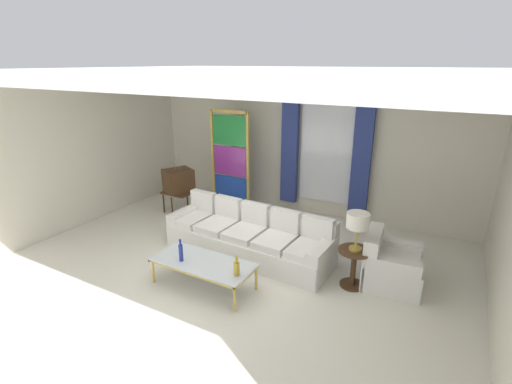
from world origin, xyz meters
The scene contains 15 objects.
ground_plane centered at (0.00, 0.00, 0.00)m, with size 16.00×16.00×0.00m, color silver.
wall_rear centered at (0.00, 3.06, 1.50)m, with size 8.00×0.12×3.00m, color silver.
wall_left centered at (-3.66, 0.60, 1.50)m, with size 0.12×7.00×3.00m, color silver.
ceiling_slab centered at (0.00, 0.80, 3.02)m, with size 8.00×7.60×0.04m, color white.
curtained_window centered at (0.51, 2.89, 1.74)m, with size 2.00×0.17×2.70m.
couch_white_long centered at (0.01, 0.69, 0.31)m, with size 2.96×1.07×0.86m.
coffee_table centered at (-0.08, -0.55, 0.38)m, with size 1.52×0.67×0.41m.
bottle_blue_decanter centered at (0.54, -0.63, 0.52)m, with size 0.08×0.08×0.29m.
bottle_crystal_tall centered at (-0.36, -0.68, 0.55)m, with size 0.06×0.06×0.35m.
vintage_tv centered at (-2.22, 1.50, 0.73)m, with size 0.72×0.75×1.35m.
armchair_white centered at (2.29, 0.83, 0.29)m, with size 0.89×0.89×0.80m.
stained_glass_divider centered at (-1.42, 2.29, 1.06)m, with size 0.95×0.05×2.20m.
peacock_figurine centered at (-0.88, 1.84, 0.22)m, with size 0.44×0.60×0.50m.
round_side_table centered at (1.84, 0.52, 0.36)m, with size 0.48×0.48×0.59m.
table_lamp_brass centered at (1.84, 0.52, 1.03)m, with size 0.32×0.32×0.57m.
Camera 1 is at (2.92, -4.39, 3.15)m, focal length 26.33 mm.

